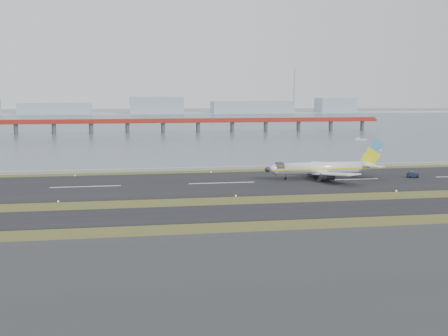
{
  "coord_description": "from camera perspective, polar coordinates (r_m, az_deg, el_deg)",
  "views": [
    {
      "loc": [
        -27.37,
        -134.44,
        26.95
      ],
      "look_at": [
        -0.68,
        22.0,
        5.7
      ],
      "focal_mm": 45.0,
      "sensor_mm": 36.0,
      "label": 1
    }
  ],
  "objects": [
    {
      "name": "seawall",
      "position": [
        198.13,
        -1.65,
        -0.05
      ],
      "size": [
        1000.0,
        2.5,
        1.0
      ],
      "primitive_type": "cube",
      "color": "#979792",
      "rests_on": "ground"
    },
    {
      "name": "runway_strip",
      "position": [
        168.86,
        -0.23,
        -1.54
      ],
      "size": [
        1000.0,
        45.0,
        0.1
      ],
      "primitive_type": "cube",
      "color": "black",
      "rests_on": "ground"
    },
    {
      "name": "apron_strip",
      "position": [
        88.23,
        9.03,
        -10.22
      ],
      "size": [
        1000.0,
        50.0,
        0.1
      ],
      "primitive_type": "cube",
      "color": "#2D2D30",
      "rests_on": "ground"
    },
    {
      "name": "airliner",
      "position": [
        179.44,
        10.13,
        -0.02
      ],
      "size": [
        38.52,
        32.89,
        12.8
      ],
      "color": "white",
      "rests_on": "ground"
    },
    {
      "name": "far_shoreline",
      "position": [
        755.84,
        -6.61,
        5.99
      ],
      "size": [
        1400.0,
        80.0,
        60.5
      ],
      "color": "#9CB0B9",
      "rests_on": "ground"
    },
    {
      "name": "workboat_far",
      "position": [
        331.01,
        13.66,
        2.83
      ],
      "size": [
        7.12,
        3.29,
        1.66
      ],
      "rotation": [
        0.0,
        0.0,
        -0.17
      ],
      "color": "white",
      "rests_on": "ground"
    },
    {
      "name": "bay_water",
      "position": [
        595.68,
        -7.06,
        4.97
      ],
      "size": [
        1400.0,
        800.0,
        1.3
      ],
      "primitive_type": "cube",
      "color": "#435460",
      "rests_on": "ground"
    },
    {
      "name": "workboat_near",
      "position": [
        272.19,
        14.85,
        1.81
      ],
      "size": [
        7.85,
        3.49,
        1.84
      ],
      "rotation": [
        0.0,
        0.0,
        0.15
      ],
      "color": "white",
      "rests_on": "ground"
    },
    {
      "name": "taxiway_strip",
      "position": [
        128.32,
        2.86,
        -4.49
      ],
      "size": [
        1000.0,
        18.0,
        0.1
      ],
      "primitive_type": "cube",
      "color": "black",
      "rests_on": "ground"
    },
    {
      "name": "red_pier",
      "position": [
        387.85,
        -2.66,
        4.71
      ],
      "size": [
        260.0,
        5.0,
        10.2
      ],
      "color": "#A4281C",
      "rests_on": "ground"
    },
    {
      "name": "ground",
      "position": [
        139.82,
        1.8,
        -3.49
      ],
      "size": [
        1000.0,
        1000.0,
        0.0
      ],
      "primitive_type": "plane",
      "color": "#374819",
      "rests_on": "ground"
    },
    {
      "name": "pushback_tug",
      "position": [
        189.33,
        18.61,
        -0.65
      ],
      "size": [
        3.54,
        2.37,
        2.12
      ],
      "rotation": [
        0.0,
        0.0,
        -0.14
      ],
      "color": "#121D33",
      "rests_on": "ground"
    }
  ]
}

